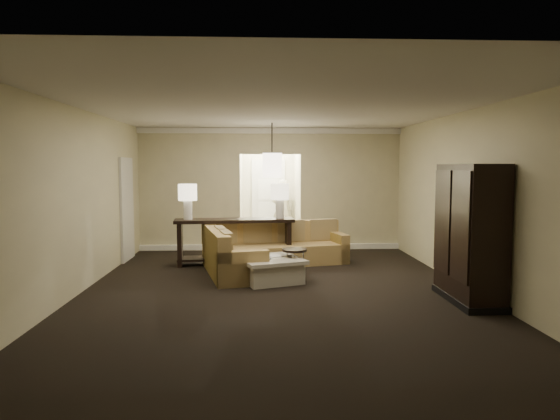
{
  "coord_description": "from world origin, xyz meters",
  "views": [
    {
      "loc": [
        -0.31,
        -7.49,
        1.92
      ],
      "look_at": [
        0.09,
        1.2,
        1.16
      ],
      "focal_mm": 32.0,
      "sensor_mm": 36.0,
      "label": 1
    }
  ],
  "objects_px": {
    "sectional_sofa": "(263,251)",
    "console_table": "(235,237)",
    "coffee_table": "(270,269)",
    "armoire": "(470,236)",
    "drink_table": "(294,258)",
    "person": "(282,206)"
  },
  "relations": [
    {
      "from": "sectional_sofa",
      "to": "console_table",
      "type": "relative_size",
      "value": 1.24
    },
    {
      "from": "sectional_sofa",
      "to": "coffee_table",
      "type": "xyz_separation_m",
      "value": [
        0.1,
        -1.1,
        -0.13
      ]
    },
    {
      "from": "console_table",
      "to": "coffee_table",
      "type": "bearing_deg",
      "value": -71.65
    },
    {
      "from": "sectional_sofa",
      "to": "coffee_table",
      "type": "bearing_deg",
      "value": -97.29
    },
    {
      "from": "armoire",
      "to": "drink_table",
      "type": "bearing_deg",
      "value": 147.96
    },
    {
      "from": "armoire",
      "to": "person",
      "type": "distance_m",
      "value": 6.67
    },
    {
      "from": "sectional_sofa",
      "to": "armoire",
      "type": "distance_m",
      "value": 3.86
    },
    {
      "from": "console_table",
      "to": "armoire",
      "type": "distance_m",
      "value": 4.52
    },
    {
      "from": "armoire",
      "to": "console_table",
      "type": "bearing_deg",
      "value": 139.94
    },
    {
      "from": "coffee_table",
      "to": "console_table",
      "type": "xyz_separation_m",
      "value": [
        -0.65,
        1.52,
        0.33
      ]
    },
    {
      "from": "sectional_sofa",
      "to": "console_table",
      "type": "height_order",
      "value": "console_table"
    },
    {
      "from": "person",
      "to": "coffee_table",
      "type": "bearing_deg",
      "value": 85.08
    },
    {
      "from": "sectional_sofa",
      "to": "drink_table",
      "type": "height_order",
      "value": "sectional_sofa"
    },
    {
      "from": "coffee_table",
      "to": "sectional_sofa",
      "type": "bearing_deg",
      "value": 95.28
    },
    {
      "from": "coffee_table",
      "to": "console_table",
      "type": "distance_m",
      "value": 1.68
    },
    {
      "from": "coffee_table",
      "to": "armoire",
      "type": "height_order",
      "value": "armoire"
    },
    {
      "from": "sectional_sofa",
      "to": "console_table",
      "type": "xyz_separation_m",
      "value": [
        -0.55,
        0.42,
        0.2
      ]
    },
    {
      "from": "armoire",
      "to": "person",
      "type": "relative_size",
      "value": 1.12
    },
    {
      "from": "sectional_sofa",
      "to": "drink_table",
      "type": "xyz_separation_m",
      "value": [
        0.52,
        -1.0,
        0.04
      ]
    },
    {
      "from": "sectional_sofa",
      "to": "drink_table",
      "type": "distance_m",
      "value": 1.13
    },
    {
      "from": "armoire",
      "to": "person",
      "type": "bearing_deg",
      "value": 110.46
    },
    {
      "from": "coffee_table",
      "to": "console_table",
      "type": "relative_size",
      "value": 0.54
    }
  ]
}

